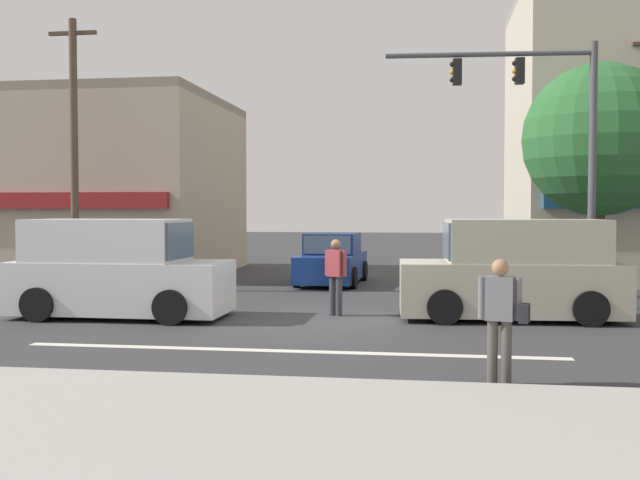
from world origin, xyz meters
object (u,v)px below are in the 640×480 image
Objects in this scene: street_tree at (600,140)px; van_crossing_rightbound at (117,271)px; traffic_light_mast at (550,130)px; sedan_crossing_center at (332,261)px; pedestrian_mid_crossing at (336,272)px; van_crossing_leftbound at (514,272)px; pedestrian_foreground_with_bag at (502,314)px; utility_pole_near_left at (74,151)px.

street_tree is 12.68m from van_crossing_rightbound.
sedan_crossing_center is (-5.77, 4.98, -3.46)m from traffic_light_mast.
sedan_crossing_center is 2.49× the size of pedestrian_mid_crossing.
pedestrian_mid_crossing is (4.63, 0.92, -0.06)m from van_crossing_rightbound.
traffic_light_mast is at bearing 63.31° from van_crossing_leftbound.
pedestrian_foreground_with_bag reaches higher than sedan_crossing_center.
utility_pole_near_left is 4.60× the size of pedestrian_mid_crossing.
utility_pole_near_left is at bearing -177.74° from street_tree.
sedan_crossing_center is 2.49× the size of pedestrian_foreground_with_bag.
van_crossing_rightbound is at bearing -154.18° from street_tree.
van_crossing_rightbound is 0.98× the size of van_crossing_leftbound.
pedestrian_foreground_with_bag is (7.60, -5.20, -0.05)m from van_crossing_rightbound.
sedan_crossing_center is at bearing 106.87° from pedestrian_foreground_with_bag.
utility_pole_near_left is at bearing 171.53° from traffic_light_mast.
pedestrian_foreground_with_bag is (-0.83, -6.13, -0.05)m from van_crossing_leftbound.
utility_pole_near_left reaches higher than traffic_light_mast.
van_crossing_rightbound is 8.49m from van_crossing_leftbound.
street_tree reaches higher than van_crossing_rightbound.
street_tree reaches higher than sedan_crossing_center.
sedan_crossing_center is at bearing 139.21° from traffic_light_mast.
pedestrian_foreground_with_bag is at bearing -102.64° from traffic_light_mast.
sedan_crossing_center is 7.02m from pedestrian_mid_crossing.
utility_pole_near_left is 12.73m from van_crossing_leftbound.
van_crossing_leftbound is at bearing -55.34° from sedan_crossing_center.
utility_pole_near_left is 8.30m from sedan_crossing_center.
traffic_light_mast is at bearing -40.79° from sedan_crossing_center.
traffic_light_mast is (12.74, -1.90, 0.19)m from utility_pole_near_left.
van_crossing_rightbound is (-9.41, -2.89, -3.17)m from traffic_light_mast.
utility_pole_near_left is 9.36m from pedestrian_mid_crossing.
van_crossing_leftbound reaches higher than pedestrian_mid_crossing.
pedestrian_mid_crossing is (-2.97, 6.11, -0.00)m from pedestrian_foreground_with_bag.
traffic_light_mast reaches higher than van_crossing_rightbound.
utility_pole_near_left is (-14.39, -0.57, -0.15)m from street_tree.
traffic_light_mast is 10.34m from van_crossing_rightbound.
pedestrian_mid_crossing is at bearing -145.40° from street_tree.
traffic_light_mast is 1.49× the size of sedan_crossing_center.
street_tree is 0.80× the size of utility_pole_near_left.
street_tree is 14.40m from utility_pole_near_left.
utility_pole_near_left reaches higher than pedestrian_foreground_with_bag.
pedestrian_foreground_with_bag is at bearing -34.35° from van_crossing_rightbound.
van_crossing_leftbound is at bearing -116.69° from traffic_light_mast.
sedan_crossing_center is at bearing 161.27° from street_tree.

